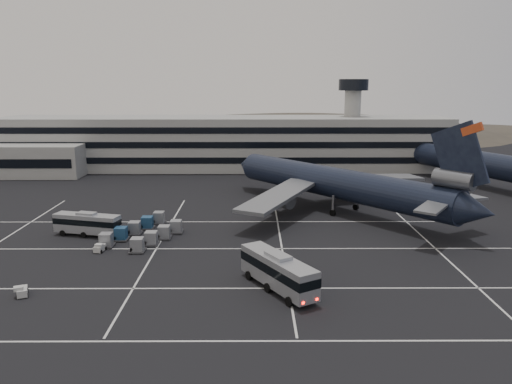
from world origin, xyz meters
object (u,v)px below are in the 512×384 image
at_px(bus_far, 87,223).
at_px(uld_cluster, 145,231).
at_px(tug_a, 100,248).
at_px(trijet_main, 339,183).
at_px(bus_near, 278,270).

relative_size(bus_far, uld_cluster, 0.62).
distance_m(bus_far, tug_a, 8.69).
bearing_deg(trijet_main, uld_cluster, 166.40).
relative_size(tug_a, uld_cluster, 0.12).
height_order(trijet_main, uld_cluster, trijet_main).
xyz_separation_m(bus_far, uld_cluster, (9.06, -1.08, -1.04)).
bearing_deg(bus_far, tug_a, -137.01).
relative_size(trijet_main, tug_a, 22.59).
height_order(trijet_main, tug_a, trijet_main).
bearing_deg(uld_cluster, trijet_main, 26.00).
height_order(trijet_main, bus_far, trijet_main).
height_order(bus_near, bus_far, bus_near).
distance_m(trijet_main, tug_a, 43.59).
xyz_separation_m(bus_near, uld_cluster, (-19.46, 19.62, -1.38)).
distance_m(trijet_main, bus_near, 37.70).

